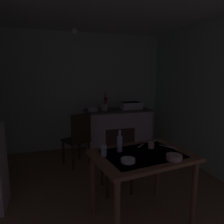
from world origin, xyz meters
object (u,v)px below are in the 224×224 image
Objects in this scene: sink_basin at (130,105)px; chair_far_side at (118,158)px; serving_bowl_wide at (174,157)px; mixing_bowl_counter at (93,109)px; glass_bottle at (120,143)px; hand_pump at (106,102)px; mug_dark at (104,153)px; chair_by_counter at (78,138)px; dining_table at (142,164)px.

sink_basin is 0.47× the size of chair_far_side.
chair_far_side is 0.95m from serving_bowl_wide.
mixing_bowl_counter is 2.08m from glass_bottle.
chair_far_side is at bearing -100.00° from hand_pump.
chair_far_side is at bearing 110.06° from serving_bowl_wide.
serving_bowl_wide is 0.59m from glass_bottle.
glass_bottle is at bearing -106.37° from chair_far_side.
mixing_bowl_counter is at bearing 80.99° from mug_dark.
serving_bowl_wide is at bearing -69.55° from chair_by_counter.
chair_by_counter is at bearing 99.79° from glass_bottle.
sink_basin reaches higher than glass_bottle.
hand_pump is (-0.55, 0.05, 0.09)m from sink_basin.
mug_dark is (-0.64, 0.30, 0.01)m from serving_bowl_wide.
chair_by_counter is 5.99× the size of serving_bowl_wide.
mixing_bowl_counter reaches higher than dining_table.
serving_bowl_wide is at bearing -69.94° from chair_far_side.
glass_bottle is (-0.14, -0.46, 0.38)m from chair_far_side.
chair_far_side is at bearing -69.23° from chair_by_counter.
hand_pump is 1.10m from chair_by_counter.
glass_bottle is at bearing -93.89° from mixing_bowl_counter.
mixing_bowl_counter is 1.32× the size of serving_bowl_wide.
serving_bowl_wide is at bearing -102.23° from sink_basin.
chair_by_counter is at bearing 110.45° from serving_bowl_wide.
chair_far_side is (-0.30, -1.71, -0.55)m from hand_pump.
chair_by_counter reaches higher than mixing_bowl_counter.
glass_bottle is (-0.98, -2.12, -0.08)m from sink_basin.
dining_table is 1.20× the size of chair_far_side.
sink_basin reaches higher than chair_far_side.
mug_dark is (-0.64, -2.25, -0.23)m from hand_pump.
hand_pump reaches higher than chair_by_counter.
chair_far_side is 0.61m from glass_bottle.
hand_pump is 5.39× the size of mug_dark.
mug_dark is (-0.34, -2.15, -0.10)m from mixing_bowl_counter.
serving_bowl_wide reaches higher than dining_table.
sink_basin is 2.76× the size of serving_bowl_wide.
hand_pump is 0.34m from mixing_bowl_counter.
hand_pump is at bearing 74.19° from mug_dark.
hand_pump is 2.45× the size of serving_bowl_wide.
hand_pump is at bearing 43.84° from chair_by_counter.
chair_far_side reaches higher than mug_dark.
mixing_bowl_counter is (-0.84, -0.05, -0.04)m from sink_basin.
chair_by_counter is (-1.24, -0.62, -0.45)m from sink_basin.
chair_far_side is at bearing -117.07° from sink_basin.
hand_pump is 2.22m from glass_bottle.
dining_table is at bearing 135.20° from serving_bowl_wide.
mug_dark is (-0.34, -0.54, 0.32)m from chair_far_side.
chair_by_counter is at bearing -153.41° from sink_basin.
chair_by_counter is 1.57m from glass_bottle.
hand_pump is 1.85× the size of mixing_bowl_counter.
chair_by_counter is (-0.40, -0.57, -0.41)m from mixing_bowl_counter.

